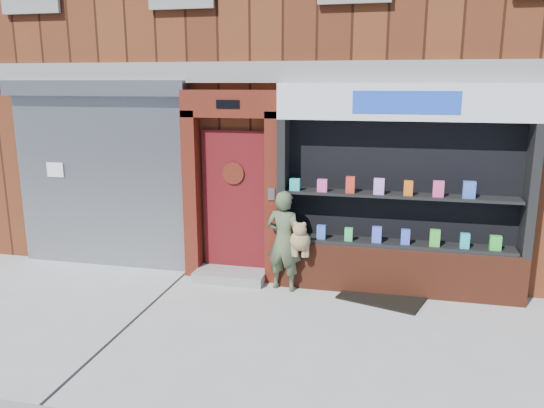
% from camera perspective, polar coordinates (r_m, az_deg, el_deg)
% --- Properties ---
extents(ground, '(80.00, 80.00, 0.00)m').
position_cam_1_polar(ground, '(6.68, -2.58, -13.84)').
color(ground, '#9E9E99').
rests_on(ground, ground).
extents(building, '(12.00, 8.16, 8.00)m').
position_cam_1_polar(building, '(11.88, 5.29, 17.72)').
color(building, '#512312').
rests_on(building, ground).
extents(shutter_bay, '(3.10, 0.30, 3.04)m').
position_cam_1_polar(shutter_bay, '(9.04, -18.01, 4.13)').
color(shutter_bay, gray).
rests_on(shutter_bay, ground).
extents(red_door_bay, '(1.52, 0.58, 2.90)m').
position_cam_1_polar(red_door_bay, '(8.11, -4.31, 1.90)').
color(red_door_bay, '#50170D').
rests_on(red_door_bay, ground).
extents(pharmacy_bay, '(3.50, 0.41, 3.00)m').
position_cam_1_polar(pharmacy_bay, '(7.73, 13.59, 0.37)').
color(pharmacy_bay, maroon).
rests_on(pharmacy_bay, ground).
extents(woman, '(0.71, 0.47, 1.49)m').
position_cam_1_polar(woman, '(7.75, 1.49, -3.94)').
color(woman, '#4A583A').
rests_on(woman, ground).
extents(doormat, '(1.33, 1.11, 0.03)m').
position_cam_1_polar(doormat, '(7.88, 11.87, -9.66)').
color(doormat, black).
rests_on(doormat, ground).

